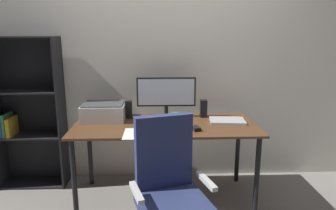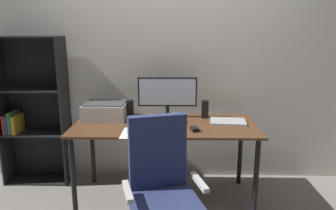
% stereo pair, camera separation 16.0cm
% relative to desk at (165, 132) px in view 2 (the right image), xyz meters
% --- Properties ---
extents(ground_plane, '(12.00, 12.00, 0.00)m').
position_rel_desk_xyz_m(ground_plane, '(0.00, 0.00, -0.66)').
color(ground_plane, gray).
extents(back_wall, '(6.40, 0.10, 2.60)m').
position_rel_desk_xyz_m(back_wall, '(0.00, 0.55, 0.64)').
color(back_wall, silver).
rests_on(back_wall, ground).
extents(desk, '(1.66, 0.76, 0.74)m').
position_rel_desk_xyz_m(desk, '(0.00, 0.00, 0.00)').
color(desk, '#56351E').
rests_on(desk, ground).
extents(monitor, '(0.57, 0.20, 0.39)m').
position_rel_desk_xyz_m(monitor, '(0.02, 0.24, 0.31)').
color(monitor, black).
rests_on(monitor, desk).
extents(keyboard, '(0.29, 0.12, 0.02)m').
position_rel_desk_xyz_m(keyboard, '(0.03, -0.21, 0.09)').
color(keyboard, silver).
rests_on(keyboard, desk).
extents(mouse, '(0.08, 0.11, 0.03)m').
position_rel_desk_xyz_m(mouse, '(0.26, -0.19, 0.09)').
color(mouse, black).
rests_on(mouse, desk).
extents(coffee_mug, '(0.10, 0.08, 0.09)m').
position_rel_desk_xyz_m(coffee_mug, '(0.09, 0.04, 0.12)').
color(coffee_mug, '#387F51').
rests_on(coffee_mug, desk).
extents(laptop, '(0.34, 0.26, 0.02)m').
position_rel_desk_xyz_m(laptop, '(0.58, 0.05, 0.09)').
color(laptop, '#B7BABC').
rests_on(laptop, desk).
extents(speaker_left, '(0.06, 0.07, 0.17)m').
position_rel_desk_xyz_m(speaker_left, '(-0.35, 0.23, 0.16)').
color(speaker_left, black).
rests_on(speaker_left, desk).
extents(speaker_right, '(0.06, 0.07, 0.17)m').
position_rel_desk_xyz_m(speaker_right, '(0.38, 0.23, 0.16)').
color(speaker_right, black).
rests_on(speaker_right, desk).
extents(printer, '(0.40, 0.34, 0.16)m').
position_rel_desk_xyz_m(printer, '(-0.58, 0.18, 0.16)').
color(printer, silver).
rests_on(printer, desk).
extents(paper_sheet, '(0.21, 0.30, 0.00)m').
position_rel_desk_xyz_m(paper_sheet, '(-0.25, -0.27, 0.08)').
color(paper_sheet, white).
rests_on(paper_sheet, desk).
extents(office_chair, '(0.57, 0.56, 1.01)m').
position_rel_desk_xyz_m(office_chair, '(0.01, -0.82, -0.20)').
color(office_chair, silver).
rests_on(office_chair, ground).
extents(bookshelf, '(0.67, 0.28, 1.52)m').
position_rel_desk_xyz_m(bookshelf, '(-1.38, 0.38, 0.08)').
color(bookshelf, black).
rests_on(bookshelf, ground).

